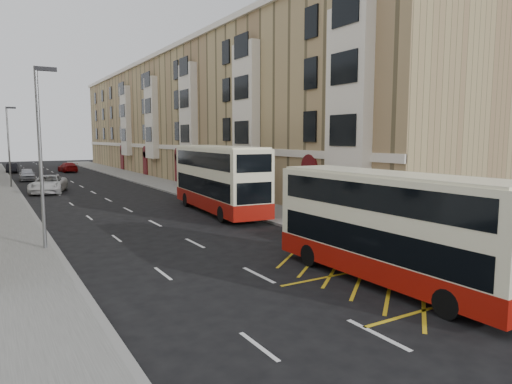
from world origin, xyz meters
TOP-DOWN VIEW (x-y plane):
  - ground at (0.00, 0.00)m, footprint 200.00×200.00m
  - pavement_right at (8.00, 30.00)m, footprint 4.00×120.00m
  - pavement_left at (-7.50, 30.00)m, footprint 3.00×120.00m
  - kerb_right at (6.00, 30.00)m, footprint 0.25×120.00m
  - kerb_left at (-6.00, 30.00)m, footprint 0.25×120.00m
  - road_markings at (0.00, 45.00)m, footprint 10.00×110.00m
  - terrace_right at (14.88, 45.38)m, footprint 10.75×79.00m
  - bus_shelter at (8.34, -0.39)m, footprint 1.65×4.25m
  - guard_railing at (6.25, 5.75)m, footprint 0.06×6.56m
  - street_lamp_near at (-6.35, 12.00)m, footprint 0.93×0.18m
  - street_lamp_far at (-6.35, 42.00)m, footprint 0.93×0.18m
  - double_decker_front at (3.40, 0.88)m, footprint 2.37×9.78m
  - double_decker_rear at (5.00, 17.58)m, footprint 3.59×11.52m
  - pedestrian_near at (7.82, 2.27)m, footprint 0.71×0.65m
  - pedestrian_mid at (8.86, 0.87)m, footprint 1.09×1.00m
  - pedestrian_far at (6.63, 3.43)m, footprint 0.99×0.52m
  - white_van at (-3.63, 35.65)m, footprint 4.24×6.40m
  - car_silver at (-4.34, 50.12)m, footprint 1.93×4.39m
  - car_dark at (-5.20, 64.82)m, footprint 1.88×4.32m
  - car_red at (1.96, 62.20)m, footprint 2.44×5.11m

SIDE VIEW (x-z plane):
  - ground at x=0.00m, z-range 0.00..0.00m
  - road_markings at x=0.00m, z-range 0.00..0.01m
  - pavement_right at x=8.00m, z-range 0.00..0.15m
  - pavement_left at x=-7.50m, z-range 0.00..0.15m
  - kerb_right at x=6.00m, z-range 0.00..0.15m
  - kerb_left at x=-6.00m, z-range 0.00..0.15m
  - car_dark at x=-5.20m, z-range 0.00..1.38m
  - car_red at x=1.96m, z-range 0.00..1.44m
  - car_silver at x=-4.34m, z-range 0.00..1.47m
  - white_van at x=-3.63m, z-range 0.00..1.63m
  - guard_railing at x=6.25m, z-range 0.35..1.36m
  - pedestrian_far at x=6.63m, z-range 0.15..1.76m
  - pedestrian_near at x=7.82m, z-range 0.15..1.78m
  - pedestrian_mid at x=8.86m, z-range 0.15..1.98m
  - double_decker_front at x=3.40m, z-range 0.04..3.92m
  - bus_shelter at x=8.34m, z-range 0.79..3.49m
  - double_decker_rear at x=5.00m, z-range 0.04..4.56m
  - street_lamp_near at x=-6.35m, z-range 0.64..8.64m
  - street_lamp_far at x=-6.35m, z-range 0.64..8.64m
  - terrace_right at x=14.88m, z-range -0.10..15.15m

